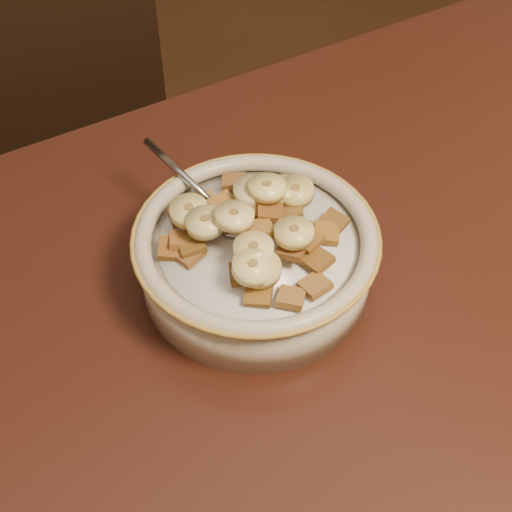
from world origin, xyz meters
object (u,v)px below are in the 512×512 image
cereal_bowl (256,262)px  spoon (230,220)px  table (331,486)px  chair (84,224)px

cereal_bowl → spoon: (-0.01, 0.03, 0.03)m
table → spoon: spoon is taller
chair → spoon: size_ratio=21.44×
spoon → table: bearing=66.9°
table → chair: chair is taller
chair → cereal_bowl: 0.49m
chair → spoon: (0.03, -0.37, 0.31)m
table → chair: 0.62m
cereal_bowl → spoon: bearing=101.7°
table → spoon: (0.04, 0.21, 0.07)m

